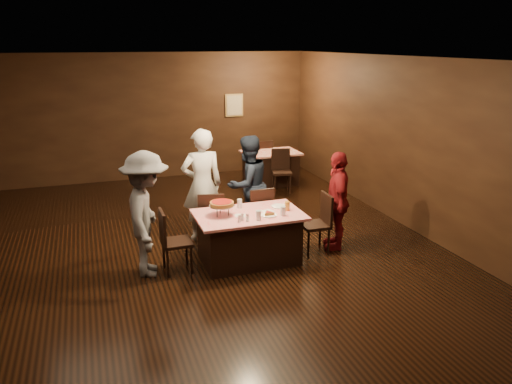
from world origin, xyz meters
The scene contains 23 objects.
room centered at (0.00, 0.01, 2.14)m, with size 10.00×10.04×3.02m.
main_table centered at (0.82, -0.42, 0.39)m, with size 1.60×1.00×0.77m, color red.
back_table centered at (2.65, 3.53, 0.39)m, with size 1.30×0.90×0.77m, color red.
chair_far_left centered at (0.42, 0.33, 0.47)m, with size 0.42×0.42×0.95m, color black.
chair_far_right centered at (1.22, 0.33, 0.47)m, with size 0.42×0.42×0.95m, color black.
chair_end_left centered at (-0.28, -0.42, 0.47)m, with size 0.42×0.42×0.95m, color black.
chair_end_right centered at (1.92, -0.42, 0.47)m, with size 0.42×0.42×0.95m, color black.
chair_back_near centered at (2.65, 2.83, 0.47)m, with size 0.42×0.42×0.95m, color black.
chair_back_far centered at (2.65, 4.13, 0.47)m, with size 0.42×0.42×0.95m, color black.
diner_white_jacket centered at (0.37, 0.71, 0.95)m, with size 0.69×0.45×1.90m, color silver.
diner_navy_hoodie centered at (1.19, 0.77, 0.86)m, with size 0.84×0.65×1.72m, color #192032.
diner_grey_knit centered at (-0.67, -0.35, 0.90)m, with size 1.17×0.67×1.81m, color slate.
diner_red_shirt centered at (2.33, -0.36, 0.80)m, with size 0.94×0.39×1.60m, color maroon.
pizza_stand centered at (0.42, -0.37, 0.95)m, with size 0.38×0.38×0.22m.
plate_with_slice centered at (1.07, -0.60, 0.80)m, with size 0.25×0.25×0.06m.
plate_empty centered at (1.37, -0.27, 0.78)m, with size 0.25×0.25×0.01m, color white.
glass_front_left centered at (0.87, -0.72, 0.84)m, with size 0.08×0.08×0.14m, color silver.
glass_front_right centered at (1.27, -0.67, 0.84)m, with size 0.08×0.08×0.14m, color silver.
glass_amber centered at (1.42, -0.47, 0.84)m, with size 0.08×0.08×0.14m, color #BF7F26.
glass_back centered at (0.77, -0.12, 0.84)m, with size 0.08×0.08×0.14m, color silver.
condiments centered at (0.64, -0.70, 0.82)m, with size 0.17×0.10×0.09m.
napkin_center centered at (1.12, -0.42, 0.77)m, with size 0.16×0.16×0.01m, color white.
napkin_left centered at (0.67, -0.47, 0.77)m, with size 0.16×0.16×0.01m, color white.
Camera 1 is at (-1.36, -7.11, 3.24)m, focal length 35.00 mm.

